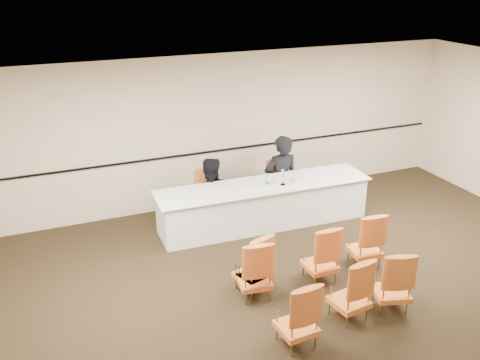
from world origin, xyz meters
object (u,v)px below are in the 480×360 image
at_px(panelist_main_chair, 280,185).
at_px(panelist_second_chair, 210,196).
at_px(panelist_second, 210,201).
at_px(drinking_glass, 275,181).
at_px(aud_chair_front_right, 366,238).
at_px(aud_chair_extra, 253,262).
at_px(microphone, 283,178).
at_px(panelist_main, 281,183).
at_px(coffee_cup, 297,178).
at_px(aud_chair_front_left, 254,268).
at_px(water_bottle, 267,180).
at_px(aud_chair_back_left, 297,313).
at_px(panel_table, 264,204).
at_px(aud_chair_front_mid, 321,253).
at_px(aud_chair_back_right, 392,279).
at_px(aud_chair_back_mid, 350,288).

distance_m(panelist_main_chair, panelist_second_chair, 1.48).
bearing_deg(panelist_second, drinking_glass, 159.04).
height_order(aud_chair_front_right, aud_chair_extra, same).
xyz_separation_m(panelist_second, microphone, (1.16, -0.76, 0.58)).
height_order(panelist_main, coffee_cup, panelist_main).
bearing_deg(aud_chair_front_left, panelist_second_chair, 91.76).
distance_m(microphone, water_bottle, 0.29).
distance_m(panelist_main, coffee_cup, 0.77).
bearing_deg(aud_chair_back_left, drinking_glass, 64.87).
height_order(panel_table, aud_chair_front_mid, aud_chair_front_mid).
xyz_separation_m(microphone, aud_chair_extra, (-1.38, -1.77, -0.46)).
height_order(panelist_main, panelist_second, panelist_main).
relative_size(panelist_main, aud_chair_back_right, 2.08).
relative_size(aud_chair_back_left, aud_chair_back_mid, 1.00).
bearing_deg(drinking_glass, panel_table, 172.10).
distance_m(panelist_main, aud_chair_back_right, 3.64).
bearing_deg(aud_chair_back_right, aud_chair_front_right, 90.02).
bearing_deg(panelist_main_chair, panelist_second_chair, 180.00).
relative_size(panel_table, drinking_glass, 40.16).
xyz_separation_m(coffee_cup, aud_chair_back_left, (-1.67, -3.14, -0.40)).
distance_m(water_bottle, aud_chair_front_right, 2.11).
relative_size(aud_chair_front_mid, aud_chair_back_left, 1.00).
distance_m(coffee_cup, aud_chair_extra, 2.51).
bearing_deg(panel_table, aud_chair_back_right, -78.12).
xyz_separation_m(panelist_main, water_bottle, (-0.60, -0.63, 0.41)).
bearing_deg(microphone, panel_table, 174.38).
bearing_deg(microphone, aud_chair_front_left, -106.29).
xyz_separation_m(water_bottle, aud_chair_back_right, (0.52, -3.01, -0.44)).
distance_m(water_bottle, drinking_glass, 0.19).
relative_size(panelist_main_chair, panelist_second, 0.54).
distance_m(panelist_main_chair, drinking_glass, 0.82).
height_order(aud_chair_front_left, aud_chair_extra, same).
bearing_deg(aud_chair_front_left, drinking_glass, 64.67).
height_order(panel_table, aud_chair_back_right, aud_chair_back_right).
distance_m(panelist_second, aud_chair_extra, 2.54).
xyz_separation_m(panelist_second_chair, aud_chair_extra, (-0.22, -2.53, 0.00)).
bearing_deg(water_bottle, drinking_glass, 11.48).
height_order(drinking_glass, aud_chair_front_left, aud_chair_front_left).
height_order(panel_table, coffee_cup, coffee_cup).
bearing_deg(aud_chair_front_right, aud_chair_front_mid, -166.75).
bearing_deg(panel_table, coffee_cup, -8.08).
bearing_deg(coffee_cup, panelist_main_chair, 89.62).
distance_m(aud_chair_back_mid, aud_chair_back_right, 0.66).
distance_m(panel_table, panelist_main_chair, 0.85).
relative_size(panelist_main, aud_chair_front_mid, 2.08).
height_order(coffee_cup, aud_chair_back_left, aud_chair_back_left).
distance_m(microphone, aud_chair_back_mid, 2.95).
bearing_deg(panelist_main, panel_table, 41.69).
bearing_deg(panelist_second, panelist_second_chair, 10.50).
xyz_separation_m(panelist_main, panelist_second, (-1.47, 0.05, -0.15)).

